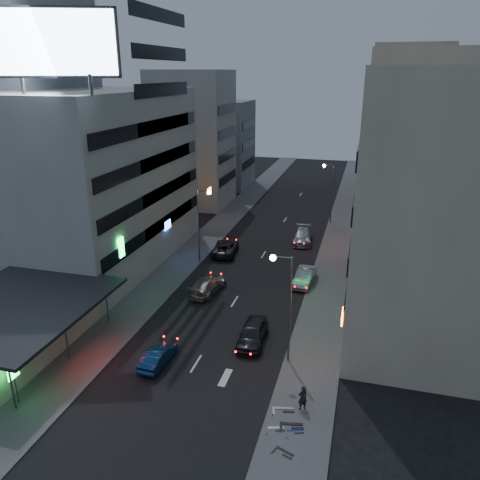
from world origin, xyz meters
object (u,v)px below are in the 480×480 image
at_px(parked_car_right_far, 302,236).
at_px(road_car_blue, 158,356).
at_px(scooter_silver_b, 294,399).
at_px(parked_car_right_near, 253,333).
at_px(parked_car_left, 225,247).
at_px(scooter_silver_a, 284,419).
at_px(person, 303,398).
at_px(scooter_blue, 303,422).
at_px(scooter_black_a, 296,448).
at_px(scooter_black_b, 304,415).
at_px(road_car_silver, 207,285).
at_px(parked_car_right_mid, 305,277).

height_order(parked_car_right_far, road_car_blue, parked_car_right_far).
distance_m(parked_car_right_far, scooter_silver_b, 30.50).
relative_size(parked_car_right_near, parked_car_left, 0.86).
bearing_deg(scooter_silver_a, person, -41.04).
distance_m(scooter_blue, scooter_silver_b, 1.84).
relative_size(person, scooter_black_a, 0.98).
xyz_separation_m(parked_car_right_near, scooter_silver_a, (4.00, -8.45, -0.20)).
distance_m(scooter_black_a, scooter_silver_b, 3.83).
bearing_deg(scooter_black_b, scooter_black_a, 167.97).
relative_size(parked_car_right_far, road_car_silver, 1.05).
bearing_deg(parked_car_right_near, scooter_black_a, -66.81).
xyz_separation_m(parked_car_right_far, road_car_blue, (-6.23, -28.12, -0.15)).
distance_m(road_car_silver, scooter_silver_a, 18.80).
xyz_separation_m(parked_car_left, person, (12.31, -24.03, 0.18)).
bearing_deg(person, parked_car_right_mid, -115.65).
xyz_separation_m(parked_car_right_mid, road_car_silver, (-8.59, -4.33, -0.01)).
distance_m(parked_car_right_far, scooter_black_a, 34.33).
bearing_deg(parked_car_right_mid, road_car_blue, -112.85).
xyz_separation_m(parked_car_right_mid, scooter_blue, (2.67, -20.01, -0.15)).
relative_size(parked_car_right_far, scooter_silver_a, 3.37).
xyz_separation_m(parked_car_right_mid, road_car_blue, (-8.16, -16.21, -0.12)).
relative_size(parked_car_right_far, scooter_black_a, 3.21).
bearing_deg(parked_car_right_far, road_car_silver, -117.21).
height_order(road_car_silver, person, person).
xyz_separation_m(scooter_black_a, scooter_silver_a, (-0.97, 2.00, -0.02)).
bearing_deg(scooter_black_a, scooter_silver_b, 31.82).
bearing_deg(road_car_silver, scooter_black_a, 129.55).
height_order(person, scooter_black_b, person).
bearing_deg(scooter_blue, person, -12.87).
height_order(road_car_blue, scooter_black_a, road_car_blue).
distance_m(parked_car_right_far, scooter_silver_a, 32.23).
xyz_separation_m(parked_car_left, scooter_blue, (12.56, -25.70, -0.15)).
xyz_separation_m(person, scooter_silver_b, (-0.52, -0.01, -0.23)).
xyz_separation_m(parked_car_right_far, scooter_black_a, (4.53, -34.03, -0.15)).
distance_m(road_car_blue, scooter_black_a, 12.27).
relative_size(scooter_silver_a, scooter_silver_b, 0.83).
bearing_deg(scooter_black_b, parked_car_right_mid, -2.74).
bearing_deg(scooter_black_b, parked_car_left, 15.93).
bearing_deg(person, road_car_blue, -44.58).
bearing_deg(parked_car_right_near, parked_car_left, 111.14).
bearing_deg(parked_car_left, scooter_silver_b, 109.39).
distance_m(parked_car_left, parked_car_right_far, 10.10).
xyz_separation_m(road_car_silver, scooter_black_a, (11.18, -17.79, -0.11)).
relative_size(parked_car_left, scooter_black_b, 2.70).
distance_m(scooter_black_a, scooter_blue, 2.11).
bearing_deg(scooter_silver_b, scooter_black_b, -160.82).
bearing_deg(parked_car_right_far, scooter_silver_a, -88.60).
xyz_separation_m(parked_car_left, parked_car_right_far, (7.96, 6.22, 0.03)).
height_order(road_car_blue, scooter_silver_a, road_car_blue).
relative_size(parked_car_right_near, scooter_black_b, 2.33).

